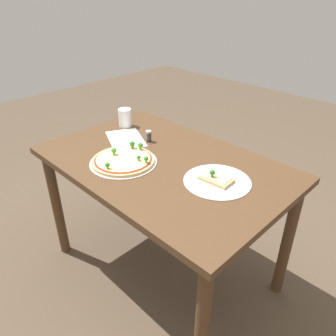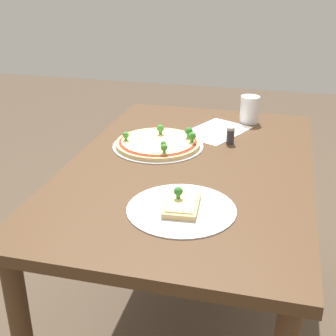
{
  "view_description": "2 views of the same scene",
  "coord_description": "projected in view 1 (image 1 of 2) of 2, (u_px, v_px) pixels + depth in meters",
  "views": [
    {
      "loc": [
        -1.07,
        1.04,
        1.59
      ],
      "look_at": [
        -0.09,
        0.06,
        0.8
      ],
      "focal_mm": 35.0,
      "sensor_mm": 36.0,
      "label": 1
    },
    {
      "loc": [
        -1.46,
        -0.29,
        1.44
      ],
      "look_at": [
        -0.09,
        0.06,
        0.8
      ],
      "focal_mm": 50.0,
      "sensor_mm": 36.0,
      "label": 2
    }
  ],
  "objects": [
    {
      "name": "dining_table",
      "position": [
        163.0,
        178.0,
        1.75
      ],
      "size": [
        1.3,
        0.84,
        0.78
      ],
      "color": "#4C331E",
      "rests_on": "ground_plane"
    },
    {
      "name": "paper_menu",
      "position": [
        126.0,
        139.0,
        1.94
      ],
      "size": [
        0.33,
        0.29,
        0.0
      ],
      "primitive_type": "cube",
      "rotation": [
        0.0,
        0.0,
        -0.45
      ],
      "color": "white",
      "rests_on": "dining_table"
    },
    {
      "name": "ground_plane",
      "position": [
        164.0,
        268.0,
        2.09
      ],
      "size": [
        8.0,
        8.0,
        0.0
      ],
      "primitive_type": "plane",
      "color": "brown"
    },
    {
      "name": "drinking_cup",
      "position": [
        125.0,
        118.0,
        2.08
      ],
      "size": [
        0.08,
        0.08,
        0.12
      ],
      "primitive_type": "cylinder",
      "color": "white",
      "rests_on": "dining_table"
    },
    {
      "name": "condiment_shaker",
      "position": [
        149.0,
        136.0,
        1.89
      ],
      "size": [
        0.03,
        0.03,
        0.07
      ],
      "color": "#333338",
      "rests_on": "dining_table"
    },
    {
      "name": "pizza_tray_whole",
      "position": [
        124.0,
        160.0,
        1.68
      ],
      "size": [
        0.35,
        0.35,
        0.07
      ],
      "color": "silver",
      "rests_on": "dining_table"
    },
    {
      "name": "pizza_tray_slice",
      "position": [
        217.0,
        180.0,
        1.53
      ],
      "size": [
        0.32,
        0.32,
        0.06
      ],
      "color": "silver",
      "rests_on": "dining_table"
    }
  ]
}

